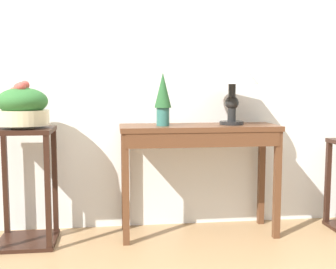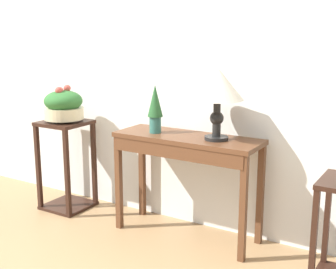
% 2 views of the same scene
% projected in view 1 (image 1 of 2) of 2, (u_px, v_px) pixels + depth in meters
% --- Properties ---
extents(back_wall_with_art, '(9.00, 0.10, 2.80)m').
position_uv_depth(back_wall_with_art, '(208.00, 43.00, 3.31)').
color(back_wall_with_art, silver).
rests_on(back_wall_with_art, ground).
extents(console_table, '(1.12, 0.39, 0.80)m').
position_uv_depth(console_table, '(199.00, 143.00, 3.07)').
color(console_table, '#56331E').
rests_on(console_table, ground).
extents(table_lamp, '(0.37, 0.37, 0.52)m').
position_uv_depth(table_lamp, '(232.00, 71.00, 3.07)').
color(table_lamp, black).
rests_on(table_lamp, console_table).
extents(potted_plant_on_console, '(0.12, 0.12, 0.37)m').
position_uv_depth(potted_plant_on_console, '(163.00, 96.00, 2.99)').
color(potted_plant_on_console, '#2D665B').
rests_on(potted_plant_on_console, console_table).
extents(pedestal_stand_left, '(0.39, 0.39, 0.80)m').
position_uv_depth(pedestal_stand_left, '(26.00, 187.00, 2.92)').
color(pedestal_stand_left, black).
rests_on(pedestal_stand_left, ground).
extents(planter_bowl_wide_left, '(0.34, 0.34, 0.31)m').
position_uv_depth(planter_bowl_wide_left, '(23.00, 107.00, 2.86)').
color(planter_bowl_wide_left, beige).
rests_on(planter_bowl_wide_left, pedestal_stand_left).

